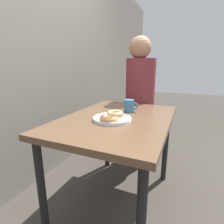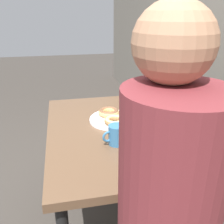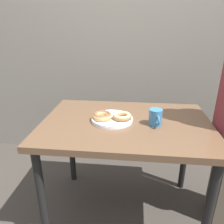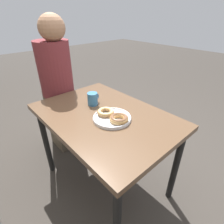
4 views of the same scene
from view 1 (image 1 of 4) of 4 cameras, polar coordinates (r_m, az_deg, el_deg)
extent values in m
plane|color=#38332D|center=(1.64, 10.86, -29.10)|extent=(14.00, 14.00, 0.00)
cube|color=slate|center=(1.79, -26.78, 18.77)|extent=(8.00, 0.05, 2.60)
cube|color=brown|center=(1.32, 1.84, -2.46)|extent=(1.09, 0.76, 0.04)
cylinder|color=black|center=(1.83, 17.07, -10.82)|extent=(0.05, 0.05, 0.72)
cylinder|color=black|center=(1.29, -21.95, -22.99)|extent=(0.05, 0.05, 0.72)
cylinder|color=black|center=(1.98, -1.65, -8.11)|extent=(0.05, 0.05, 0.72)
cylinder|color=white|center=(1.23, 0.00, -2.40)|extent=(0.27, 0.27, 0.01)
torus|color=white|center=(1.22, 0.00, -1.86)|extent=(0.27, 0.27, 0.01)
torus|color=#9E7042|center=(1.28, 1.04, -0.58)|extent=(0.17, 0.17, 0.03)
torus|color=#E0D17F|center=(1.28, 1.04, -0.33)|extent=(0.16, 0.16, 0.03)
torus|color=tan|center=(1.16, -0.93, -2.08)|extent=(0.15, 0.15, 0.04)
torus|color=brown|center=(1.16, -0.93, -1.78)|extent=(0.14, 0.14, 0.03)
cylinder|color=teal|center=(1.45, 5.55, 2.03)|extent=(0.08, 0.08, 0.10)
cylinder|color=#382114|center=(1.44, 5.59, 3.79)|extent=(0.07, 0.07, 0.00)
torus|color=teal|center=(1.45, 7.40, 1.95)|extent=(0.03, 0.06, 0.06)
cube|color=brown|center=(2.15, 9.01, -6.77)|extent=(0.28, 0.20, 0.70)
cylinder|color=maroon|center=(1.95, 9.24, 9.33)|extent=(0.31, 0.31, 0.51)
sphere|color=#A37556|center=(1.88, 9.19, 20.07)|extent=(0.22, 0.22, 0.22)
camera|label=2|loc=(2.45, 20.24, 20.03)|focal=40.00mm
camera|label=3|loc=(1.49, 60.50, 16.32)|focal=35.00mm
camera|label=4|loc=(1.24, -56.43, 22.68)|focal=28.00mm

